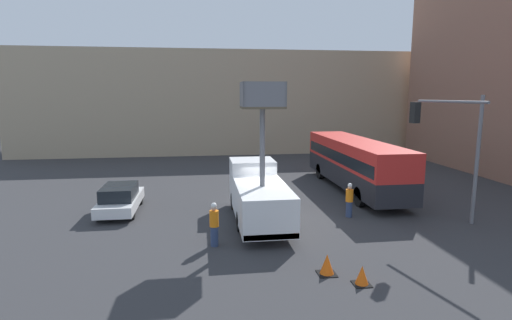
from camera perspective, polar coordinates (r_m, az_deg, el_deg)
The scene contains 10 objects.
ground_plane at distance 20.07m, azimuth 1.96°, elevation -8.58°, with size 120.00×120.00×0.00m, color #333335.
building_backdrop_far at distance 45.35m, azimuth -3.78°, elevation 8.26°, with size 44.00×10.00×10.56m.
utility_truck at distance 19.47m, azimuth 0.32°, elevation -4.64°, with size 2.31×7.09×6.71m.
city_bus at distance 26.54m, azimuth 13.90°, elevation -0.12°, with size 2.59×12.11×3.27m.
traffic_light_pole at distance 20.37m, azimuth 26.72°, elevation 2.79°, with size 4.05×3.79×6.16m.
road_worker_near_truck at distance 16.63m, azimuth -5.99°, elevation -9.14°, with size 0.38×0.38×1.84m.
road_worker_directing at distance 20.89m, azimuth 13.19°, elevation -5.61°, with size 0.38×0.38×1.76m.
traffic_cone_near_truck at distance 14.08m, azimuth 14.90°, elevation -15.70°, with size 0.57×0.57×0.65m.
traffic_cone_mid_road at distance 14.53m, azimuth 10.10°, elevation -14.53°, with size 0.63×0.63×0.72m.
parked_car_curbside at distance 22.34m, azimuth -18.84°, elevation -5.23°, with size 1.84×4.53×1.47m.
Camera 1 is at (-3.29, -18.79, 6.21)m, focal length 28.00 mm.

